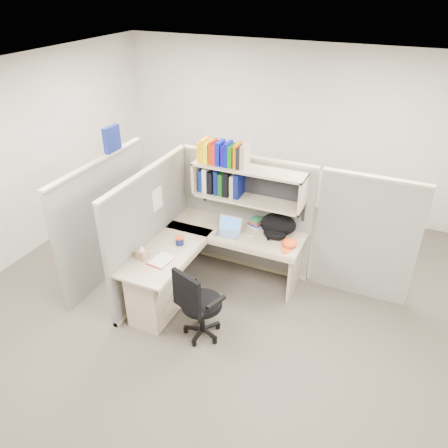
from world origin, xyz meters
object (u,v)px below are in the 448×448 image
at_px(backpack, 277,226).
at_px(snack_canister, 180,241).
at_px(desk, 176,278).
at_px(laptop, 228,227).
at_px(task_chair, 199,314).

bearing_deg(backpack, snack_canister, -160.98).
xyz_separation_m(desk, laptop, (0.35, 0.72, 0.40)).
bearing_deg(laptop, backpack, 19.47).
bearing_deg(backpack, task_chair, -123.52).
bearing_deg(snack_canister, backpack, 33.82).
xyz_separation_m(desk, backpack, (0.92, 0.95, 0.42)).
distance_m(desk, snack_canister, 0.45).
xyz_separation_m(desk, task_chair, (0.48, -0.34, -0.10)).
bearing_deg(snack_canister, task_chair, -47.73).
height_order(backpack, task_chair, backpack).
height_order(desk, task_chair, task_chair).
relative_size(desk, task_chair, 1.84).
bearing_deg(laptop, desk, -118.48).
height_order(snack_canister, task_chair, task_chair).
distance_m(backpack, task_chair, 1.47).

